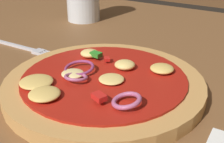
# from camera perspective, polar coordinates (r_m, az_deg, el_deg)

# --- Properties ---
(dining_table) EXTENTS (1.36, 1.08, 0.03)m
(dining_table) POSITION_cam_1_polar(r_m,az_deg,el_deg) (0.42, -4.62, -5.28)
(dining_table) COLOR brown
(dining_table) RESTS_ON ground
(pizza) EXTENTS (0.27, 0.27, 0.03)m
(pizza) POSITION_cam_1_polar(r_m,az_deg,el_deg) (0.40, -1.71, -2.22)
(pizza) COLOR tan
(pizza) RESTS_ON dining_table
(fork) EXTENTS (0.18, 0.02, 0.01)m
(fork) POSITION_cam_1_polar(r_m,az_deg,el_deg) (0.57, -17.01, 4.50)
(fork) COLOR silver
(fork) RESTS_ON dining_table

